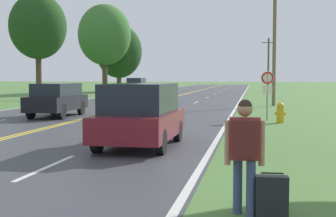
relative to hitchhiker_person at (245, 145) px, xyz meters
name	(u,v)px	position (x,y,z in m)	size (l,w,h in m)	color
hitchhiker_person	(245,145)	(0.00, 0.00, 0.00)	(0.57, 0.41, 1.68)	#38476B
suitcase	(272,197)	(0.39, -0.02, -0.72)	(0.46, 0.22, 0.65)	black
fire_hydrant	(280,113)	(1.27, 14.18, -0.58)	(0.48, 0.32, 0.88)	gold
traffic_sign	(267,84)	(0.73, 15.23, 0.66)	(0.60, 0.10, 2.26)	gray
utility_pole_midground	(275,33)	(1.48, 26.45, 3.97)	(1.80, 0.24, 9.68)	brown
utility_pole_far	(268,64)	(1.96, 55.58, 2.64)	(1.80, 0.24, 7.05)	brown
tree_behind_sign	(38,27)	(-18.24, 31.24, 5.30)	(4.89, 4.89, 9.17)	#473828
tree_mid_treeline	(105,35)	(-18.14, 49.23, 6.17)	(6.54, 6.54, 10.98)	#473828
tree_far_back	(119,52)	(-18.11, 55.38, 4.46)	(6.33, 6.33, 9.14)	brown
car_maroon_van_nearest	(141,114)	(-3.05, 6.25, -0.09)	(1.94, 4.12, 1.81)	black
car_black_suv_approaching	(57,99)	(-9.58, 15.34, -0.12)	(1.91, 4.58, 1.68)	black
car_dark_grey_suv_mid_near	(136,86)	(-12.40, 42.56, -0.03)	(1.95, 4.43, 1.90)	black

